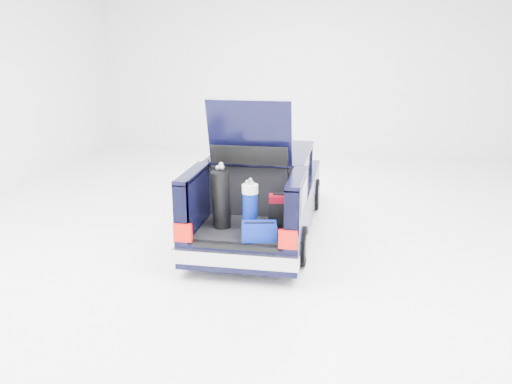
% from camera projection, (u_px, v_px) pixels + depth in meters
% --- Properties ---
extents(ground, '(14.00, 14.00, 0.00)m').
position_uv_depth(ground, '(261.00, 231.00, 9.66)').
color(ground, white).
rests_on(ground, ground).
extents(car, '(1.87, 4.65, 2.47)m').
position_uv_depth(car, '(262.00, 194.00, 9.57)').
color(car, black).
rests_on(car, ground).
extents(red_suitcase, '(0.33, 0.24, 0.51)m').
position_uv_depth(red_suitcase, '(279.00, 211.00, 8.10)').
color(red_suitcase, '#64030F').
rests_on(red_suitcase, car).
extents(black_golf_bag, '(0.30, 0.36, 0.98)m').
position_uv_depth(black_golf_bag, '(221.00, 199.00, 7.98)').
color(black_golf_bag, black).
rests_on(black_golf_bag, car).
extents(blue_golf_bag, '(0.27, 0.27, 0.79)m').
position_uv_depth(blue_golf_bag, '(250.00, 207.00, 7.88)').
color(blue_golf_bag, black).
rests_on(blue_golf_bag, car).
extents(blue_duffel, '(0.54, 0.41, 0.26)m').
position_uv_depth(blue_duffel, '(259.00, 231.00, 7.61)').
color(blue_duffel, navy).
rests_on(blue_duffel, car).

